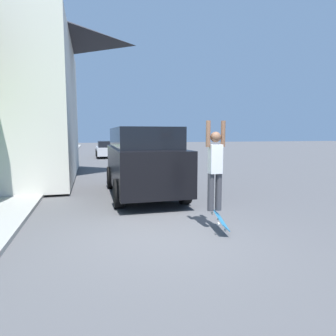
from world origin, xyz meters
name	(u,v)px	position (x,y,z in m)	size (l,w,h in m)	color
ground_plane	(161,234)	(0.00, 0.00, 0.00)	(120.00, 120.00, 0.00)	#49494C
sidewalk	(24,187)	(-3.60, 6.00, 0.05)	(1.80, 80.00, 0.10)	gray
suv_parked	(143,160)	(0.31, 3.78, 1.13)	(2.05, 4.79, 2.12)	black
car_down_street	(108,149)	(0.15, 19.77, 0.65)	(1.95, 4.52, 1.33)	#B7B7BC
skateboarder	(215,165)	(1.15, 0.05, 1.31)	(0.41, 0.21, 1.82)	#38383D
skateboard	(220,219)	(1.17, -0.18, 0.25)	(0.30, 0.77, 0.32)	#236B99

